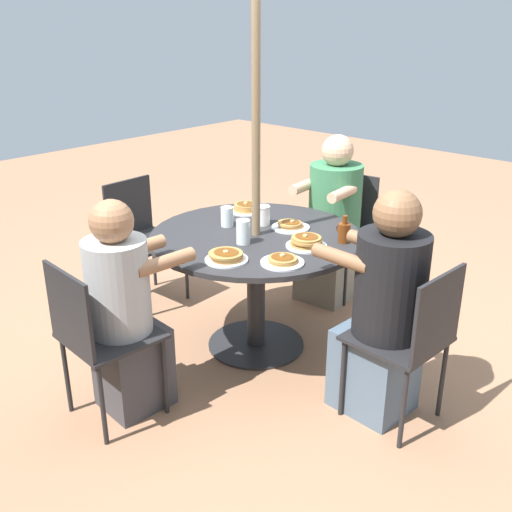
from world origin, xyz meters
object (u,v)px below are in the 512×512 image
Objects in this scene: pancake_plate_e at (306,242)px; drinking_glass_b at (243,232)px; diner_north at (332,226)px; pancake_plate_b at (226,257)px; diner_west at (383,315)px; patio_chair_north at (343,224)px; patio_table at (256,255)px; pancake_plate_c at (247,208)px; diner_south at (125,316)px; patio_chair_west at (412,335)px; coffee_cup at (263,215)px; syrup_bottle at (344,232)px; drinking_glass_a at (227,217)px; patio_chair_east at (141,232)px; pancake_plate_a at (291,226)px; pancake_plate_d at (283,261)px; patio_chair_south at (96,332)px.

pancake_plate_e is 0.35m from drinking_glass_b.
diner_north is 1.33m from pancake_plate_b.
patio_chair_north is at bearing 45.35° from diner_west.
pancake_plate_c reaches higher than patio_table.
diner_south reaches higher than drinking_glass_b.
diner_north reaches higher than diner_south.
coffee_cup is (1.15, -0.21, 0.29)m from patio_chair_west.
diner_north reaches higher than pancake_plate_e.
pancake_plate_b is 1.45× the size of syrup_bottle.
drinking_glass_a is at bearing 20.44° from syrup_bottle.
patio_chair_east is at bearing 92.55° from patio_chair_west.
pancake_plate_d is at bearing 125.42° from pancake_plate_a.
coffee_cup is (0.03, -1.05, 0.26)m from diner_south.
diner_south reaches higher than patio_table.
patio_chair_south reaches higher than pancake_plate_d.
diner_west is (-0.95, -0.85, 0.02)m from diner_south.
coffee_cup reaches higher than pancake_plate_b.
pancake_plate_c is 1.66× the size of drinking_glass_b.
patio_chair_west is (-1.15, 0.94, -0.03)m from diner_north.
patio_chair_east is at bearing 23.71° from pancake_plate_c.
pancake_plate_e is 1.92× the size of drinking_glass_a.
pancake_plate_e is at bearing 73.49° from patio_chair_south.
pancake_plate_e is (-0.45, 1.01, 0.26)m from patio_chair_north.
patio_chair_north is 1.49m from diner_west.
drinking_glass_b is (-0.11, -0.90, 0.30)m from patio_chair_south.
drinking_glass_a is (0.38, -0.39, 0.04)m from pancake_plate_b.
diner_north is 8.62× the size of drinking_glass_b.
drinking_glass_b reaches higher than drinking_glass_a.
pancake_plate_e reaches higher than pancake_plate_c.
pancake_plate_e is at bearing 85.47° from patio_chair_west.
syrup_bottle reaches higher than patio_chair_south.
pancake_plate_d is 0.66m from drinking_glass_a.
coffee_cup is at bearing 82.49° from patio_chair_west.
drinking_glass_b is at bearing 44.71° from syrup_bottle.
patio_chair_west is at bearing 178.00° from drinking_glass_a.
diner_west is at bearing 178.12° from drinking_glass_a.
pancake_plate_b is at bearing 126.46° from pancake_plate_c.
pancake_plate_c is (0.42, -0.06, 0.01)m from pancake_plate_a.
patio_chair_north is at bearing -79.44° from pancake_plate_b.
coffee_cup is at bearing 94.68° from patio_chair_south.
pancake_plate_a is (-0.15, -1.27, 0.25)m from patio_chair_south.
pancake_plate_c is at bearing -48.21° from drinking_glass_b.
drinking_glass_b is at bearing 33.57° from pancake_plate_e.
patio_chair_north is 1.61m from patio_chair_west.
diner_south is 5.03× the size of pancake_plate_a.
pancake_plate_e is (0.56, -0.09, 0.21)m from diner_west.
pancake_plate_e is 1.66× the size of drinking_glass_b.
drinking_glass_a is at bearing 1.98° from patio_table.
diner_north is 5.20× the size of pancake_plate_d.
patio_table is 0.37m from pancake_plate_e.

